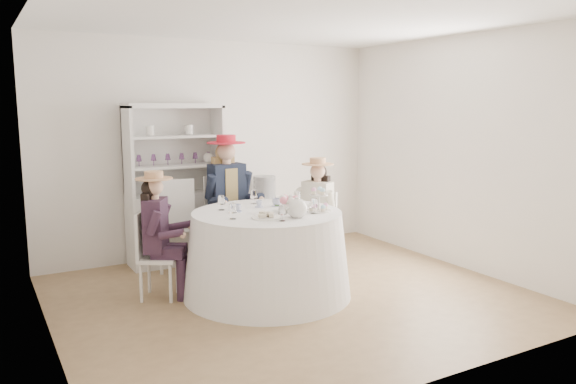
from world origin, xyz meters
TOP-DOWN VIEW (x-y plane):
  - ground at (0.00, 0.00)m, footprint 4.50×4.50m
  - ceiling at (0.00, 0.00)m, footprint 4.50×4.50m
  - wall_back at (0.00, 2.00)m, footprint 4.50×0.00m
  - wall_front at (0.00, -2.00)m, footprint 4.50×0.00m
  - wall_left at (-2.25, 0.00)m, footprint 0.00×4.50m
  - wall_right at (2.25, 0.00)m, footprint 0.00×4.50m
  - tea_table at (-0.20, 0.17)m, footprint 1.69×1.69m
  - hutch at (-0.61, 1.77)m, footprint 1.30×0.85m
  - side_table at (0.58, 1.75)m, footprint 0.46×0.46m
  - hatbox at (0.58, 1.75)m, footprint 0.31×0.31m
  - guest_left at (-1.18, 0.62)m, footprint 0.54×0.50m
  - guest_mid at (-0.15, 1.25)m, footprint 0.57×0.59m
  - guest_right at (0.73, 0.71)m, footprint 0.55×0.50m
  - spare_chair at (-0.75, 1.44)m, footprint 0.50×0.50m
  - teacup_a at (-0.46, 0.31)m, footprint 0.11×0.11m
  - teacup_b at (-0.16, 0.43)m, footprint 0.07×0.07m
  - teacup_c at (0.03, 0.39)m, footprint 0.11×0.11m
  - flower_bowl at (0.01, 0.07)m, footprint 0.24×0.24m
  - flower_arrangement at (0.01, 0.09)m, footprint 0.20×0.21m
  - table_teapot at (-0.08, -0.22)m, footprint 0.27×0.19m
  - sandwich_plate at (-0.35, -0.10)m, footprint 0.28×0.28m
  - cupcake_stand at (0.26, -0.07)m, footprint 0.25×0.25m
  - stemware_set at (-0.20, 0.17)m, footprint 0.96×1.01m

SIDE VIEW (x-z plane):
  - ground at x=0.00m, z-range 0.00..0.00m
  - side_table at x=0.58m, z-range 0.00..0.70m
  - tea_table at x=-0.20m, z-range 0.00..0.85m
  - spare_chair at x=-0.75m, z-range 0.04..1.12m
  - hutch at x=-0.61m, z-range -0.28..1.65m
  - guest_left at x=-1.18m, z-range 0.08..1.36m
  - guest_right at x=0.73m, z-range 0.08..1.39m
  - hatbox at x=0.58m, z-range 0.70..0.99m
  - sandwich_plate at x=-0.35m, z-range 0.84..0.90m
  - flower_bowl at x=0.01m, z-range 0.86..0.91m
  - guest_mid at x=-0.15m, z-range 0.10..1.67m
  - teacup_b at x=-0.16m, z-range 0.86..0.92m
  - teacup_a at x=-0.46m, z-range 0.86..0.92m
  - teacup_c at x=0.03m, z-range 0.86..0.93m
  - stemware_set at x=-0.20m, z-range 0.86..1.01m
  - cupcake_stand at x=0.26m, z-range 0.83..1.06m
  - table_teapot at x=-0.08m, z-range 0.84..1.05m
  - flower_arrangement at x=0.01m, z-range 0.92..1.00m
  - wall_back at x=0.00m, z-range -0.90..3.60m
  - wall_front at x=0.00m, z-range -0.90..3.60m
  - wall_left at x=-2.25m, z-range -0.90..3.60m
  - wall_right at x=2.25m, z-range -0.90..3.60m
  - ceiling at x=0.00m, z-range 2.70..2.70m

